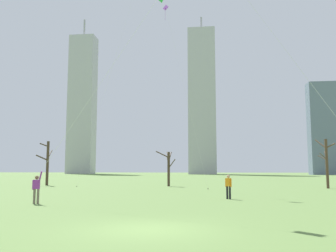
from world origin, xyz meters
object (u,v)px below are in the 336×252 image
kite_flyer_foreground_right_green (53,161)px  bystander_far_off_by_trees (228,185)px  distant_kite_low_near_trees_purple (171,29)px  bare_tree_center (47,162)px  bare_tree_far_right_edge (326,161)px  bare_tree_left_of_center (168,166)px

kite_flyer_foreground_right_green → bystander_far_off_by_trees: kite_flyer_foreground_right_green is taller
distant_kite_low_near_trees_purple → bare_tree_center: distant_kite_low_near_trees_purple is taller
bystander_far_off_by_trees → bare_tree_center: (-21.31, 18.42, 1.99)m
bare_tree_far_right_edge → bare_tree_left_of_center: (-17.03, 3.04, -0.46)m
kite_flyer_foreground_right_green → distant_kite_low_near_trees_purple: distant_kite_low_near_trees_purple is taller
bystander_far_off_by_trees → bare_tree_far_right_edge: bearing=53.8°
kite_flyer_foreground_right_green → bare_tree_far_right_edge: kite_flyer_foreground_right_green is taller
bystander_far_off_by_trees → bare_tree_left_of_center: 19.04m
bare_tree_left_of_center → distant_kite_low_near_trees_purple: bearing=-80.7°
kite_flyer_foreground_right_green → bare_tree_left_of_center: kite_flyer_foreground_right_green is taller
distant_kite_low_near_trees_purple → bare_tree_left_of_center: size_ratio=4.84×
bare_tree_left_of_center → bare_tree_far_right_edge: bearing=-10.1°
distant_kite_low_near_trees_purple → bystander_far_off_by_trees: bearing=-68.0°
distant_kite_low_near_trees_purple → bare_tree_center: bearing=161.6°
bare_tree_far_right_edge → bare_tree_center: bare_tree_center is taller
bystander_far_off_by_trees → distant_kite_low_near_trees_purple: 21.59m
bystander_far_off_by_trees → bare_tree_far_right_edge: bare_tree_far_right_edge is taller
bare_tree_far_right_edge → kite_flyer_foreground_right_green: bearing=-137.2°
bystander_far_off_by_trees → distant_kite_low_near_trees_purple: (-5.31, 13.10, 16.32)m
kite_flyer_foreground_right_green → distant_kite_low_near_trees_purple: size_ratio=0.63×
bare_tree_far_right_edge → bare_tree_left_of_center: bare_tree_far_right_edge is taller
kite_flyer_foreground_right_green → distant_kite_low_near_trees_purple: (4.97, 17.83, 14.77)m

